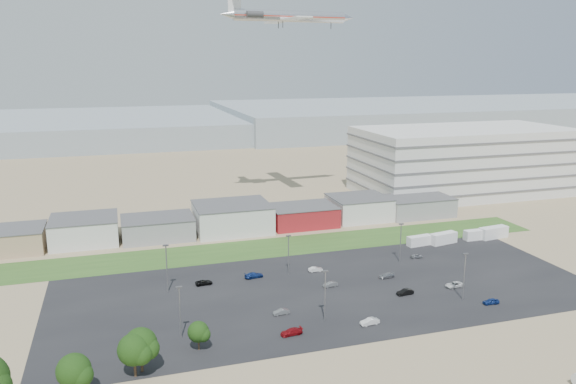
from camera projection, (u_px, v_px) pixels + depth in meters
name	position (u px, v px, depth m)	size (l,w,h in m)	color
ground	(341.00, 333.00, 105.08)	(700.00, 700.00, 0.00)	#867255
parking_lot	(328.00, 290.00, 125.13)	(120.00, 50.00, 0.01)	black
grass_strip	(268.00, 248.00, 153.45)	(160.00, 16.00, 0.02)	#315620
hills_backdrop	(226.00, 125.00, 408.64)	(700.00, 200.00, 9.00)	gray
building_row	(195.00, 221.00, 165.31)	(170.00, 20.00, 8.00)	silver
parking_garage	(463.00, 160.00, 216.62)	(80.00, 40.00, 25.00)	silver
box_trailer_a	(420.00, 241.00, 155.23)	(7.22, 2.26, 2.71)	silver
box_trailer_b	(443.00, 238.00, 156.76)	(8.20, 2.56, 3.07)	silver
box_trailer_c	(477.00, 235.00, 160.43)	(7.50, 2.34, 2.81)	silver
box_trailer_d	(494.00, 232.00, 161.66)	(8.79, 2.75, 3.30)	silver
tree_left	(74.00, 374.00, 83.76)	(5.52, 5.52, 8.27)	black
tree_mid	(141.00, 347.00, 91.18)	(5.77, 5.77, 8.65)	black
tree_right	(134.00, 353.00, 89.73)	(5.60, 5.60, 8.40)	black
tree_near	(198.00, 334.00, 98.43)	(4.03, 4.03, 6.05)	black
lightpole_front_l	(180.00, 313.00, 102.20)	(1.19, 0.50, 10.10)	slate
lightpole_front_m	(325.00, 296.00, 109.24)	(1.22, 0.51, 10.35)	slate
lightpole_front_r	(464.00, 276.00, 119.10)	(1.21, 0.51, 10.31)	slate
lightpole_back_l	(167.00, 269.00, 122.88)	(1.28, 0.53, 10.89)	slate
lightpole_back_m	(289.00, 255.00, 133.37)	(1.14, 0.48, 9.69)	slate
lightpole_back_r	(400.00, 243.00, 141.76)	(1.18, 0.49, 10.06)	slate
airliner	(290.00, 16.00, 188.93)	(48.14, 32.82, 14.22)	silver
parked_car_0	(454.00, 285.00, 126.50)	(1.98, 4.29, 1.19)	silver
parked_car_1	(405.00, 292.00, 122.34)	(1.33, 3.81, 1.26)	black
parked_car_2	(491.00, 301.00, 117.69)	(1.40, 3.48, 1.19)	navy
parked_car_3	(291.00, 332.00, 104.38)	(1.71, 4.20, 1.22)	maroon
parked_car_4	(281.00, 312.00, 112.83)	(1.18, 3.37, 1.11)	#595B5E
parked_car_6	(254.00, 275.00, 132.01)	(1.81, 4.46, 1.29)	navy
parked_car_7	(330.00, 284.00, 126.77)	(1.17, 3.36, 1.11)	#595B5E
parked_car_8	(417.00, 256.00, 145.25)	(1.31, 3.25, 1.11)	#A5A5AA
parked_car_9	(204.00, 282.00, 127.89)	(1.80, 3.90, 1.08)	black
parked_car_11	(316.00, 269.00, 135.93)	(1.22, 3.49, 1.15)	silver
parked_car_12	(386.00, 276.00, 131.96)	(1.58, 3.88, 1.13)	#A5A5AA
parked_car_13	(370.00, 322.00, 108.46)	(1.33, 3.82, 1.26)	silver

